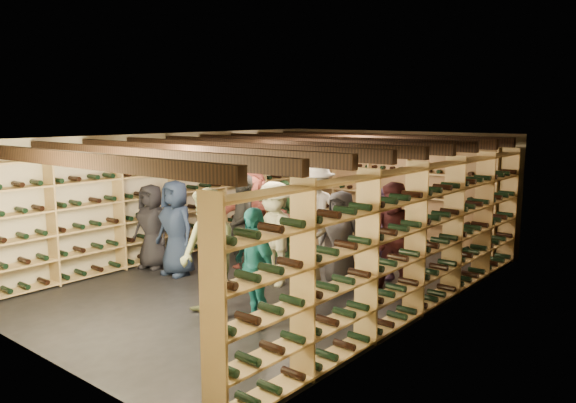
# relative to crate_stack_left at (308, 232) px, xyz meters

# --- Properties ---
(ground) EXTENTS (8.00, 8.00, 0.00)m
(ground) POSITION_rel_crate_stack_left_xyz_m (1.18, -2.45, -0.26)
(ground) COLOR black
(ground) RESTS_ON ground
(walls) EXTENTS (5.52, 8.02, 2.40)m
(walls) POSITION_rel_crate_stack_left_xyz_m (1.18, -2.45, 0.95)
(walls) COLOR beige
(walls) RESTS_ON ground
(ceiling) EXTENTS (5.50, 8.00, 0.01)m
(ceiling) POSITION_rel_crate_stack_left_xyz_m (1.18, -2.45, 2.15)
(ceiling) COLOR beige
(ceiling) RESTS_ON walls
(ceiling_joists) EXTENTS (5.40, 7.12, 0.18)m
(ceiling_joists) POSITION_rel_crate_stack_left_xyz_m (1.18, -2.45, 2.01)
(ceiling_joists) COLOR black
(ceiling_joists) RESTS_ON ground
(wine_rack_left) EXTENTS (0.32, 7.50, 2.15)m
(wine_rack_left) POSITION_rel_crate_stack_left_xyz_m (-1.39, -2.45, 0.82)
(wine_rack_left) COLOR tan
(wine_rack_left) RESTS_ON ground
(wine_rack_right) EXTENTS (0.32, 7.50, 2.15)m
(wine_rack_right) POSITION_rel_crate_stack_left_xyz_m (3.75, -2.45, 0.82)
(wine_rack_right) COLOR tan
(wine_rack_right) RESTS_ON ground
(wine_rack_back) EXTENTS (4.70, 0.30, 2.15)m
(wine_rack_back) POSITION_rel_crate_stack_left_xyz_m (1.18, 1.38, 0.82)
(wine_rack_back) COLOR tan
(wine_rack_back) RESTS_ON ground
(crate_stack_left) EXTENTS (0.53, 0.37, 0.51)m
(crate_stack_left) POSITION_rel_crate_stack_left_xyz_m (0.00, 0.00, 0.00)
(crate_stack_left) COLOR tan
(crate_stack_left) RESTS_ON ground
(crate_stack_right) EXTENTS (0.58, 0.47, 0.51)m
(crate_stack_right) POSITION_rel_crate_stack_left_xyz_m (1.72, -0.91, 0.00)
(crate_stack_right) COLOR tan
(crate_stack_right) RESTS_ON ground
(crate_loose) EXTENTS (0.54, 0.39, 0.17)m
(crate_loose) POSITION_rel_crate_stack_left_xyz_m (1.83, 0.46, -0.17)
(crate_loose) COLOR tan
(crate_loose) RESTS_ON ground
(person_0) EXTENTS (0.83, 0.62, 1.53)m
(person_0) POSITION_rel_crate_stack_left_xyz_m (-1.00, -3.31, 0.51)
(person_0) COLOR black
(person_0) RESTS_ON ground
(person_1) EXTENTS (0.77, 0.64, 1.80)m
(person_1) POSITION_rel_crate_stack_left_xyz_m (0.86, -2.88, 0.65)
(person_1) COLOR black
(person_1) RESTS_ON ground
(person_2) EXTENTS (1.01, 0.87, 1.80)m
(person_2) POSITION_rel_crate_stack_left_xyz_m (1.71, -4.41, 0.65)
(person_2) COLOR #535939
(person_2) RESTS_ON ground
(person_3) EXTENTS (1.19, 0.81, 1.70)m
(person_3) POSITION_rel_crate_stack_left_xyz_m (1.37, -2.66, 0.60)
(person_3) COLOR #C0BE92
(person_3) RESTS_ON ground
(person_4) EXTENTS (1.01, 0.65, 1.59)m
(person_4) POSITION_rel_crate_stack_left_xyz_m (2.33, -4.17, 0.54)
(person_4) COLOR #1B6C72
(person_4) RESTS_ON ground
(person_5) EXTENTS (1.77, 1.04, 1.82)m
(person_5) POSITION_rel_crate_stack_left_xyz_m (0.40, -2.17, 0.66)
(person_5) COLOR brown
(person_5) RESTS_ON ground
(person_6) EXTENTS (0.82, 0.54, 1.66)m
(person_6) POSITION_rel_crate_stack_left_xyz_m (-0.33, -3.30, 0.57)
(person_6) COLOR #1A253F
(person_6) RESTS_ON ground
(person_7) EXTENTS (0.67, 0.52, 1.63)m
(person_7) POSITION_rel_crate_stack_left_xyz_m (2.17, -2.82, 0.56)
(person_7) COLOR gray
(person_7) RESTS_ON ground
(person_8) EXTENTS (0.94, 0.78, 1.75)m
(person_8) POSITION_rel_crate_stack_left_xyz_m (3.10, -1.82, 0.62)
(person_8) COLOR #421A1E
(person_8) RESTS_ON ground
(person_9) EXTENTS (1.42, 1.16, 1.91)m
(person_9) POSITION_rel_crate_stack_left_xyz_m (1.07, -1.15, 0.70)
(person_9) COLOR #BBBAAA
(person_9) RESTS_ON ground
(person_10) EXTENTS (0.95, 0.63, 1.51)m
(person_10) POSITION_rel_crate_stack_left_xyz_m (0.30, -1.15, 0.50)
(person_10) COLOR #234926
(person_10) RESTS_ON ground
(person_11) EXTENTS (1.46, 0.58, 1.54)m
(person_11) POSITION_rel_crate_stack_left_xyz_m (2.45, -1.15, 0.52)
(person_11) COLOR slate
(person_11) RESTS_ON ground
(person_12) EXTENTS (0.83, 0.62, 1.56)m
(person_12) POSITION_rel_crate_stack_left_xyz_m (2.20, -1.99, 0.52)
(person_12) COLOR #35353A
(person_12) RESTS_ON ground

